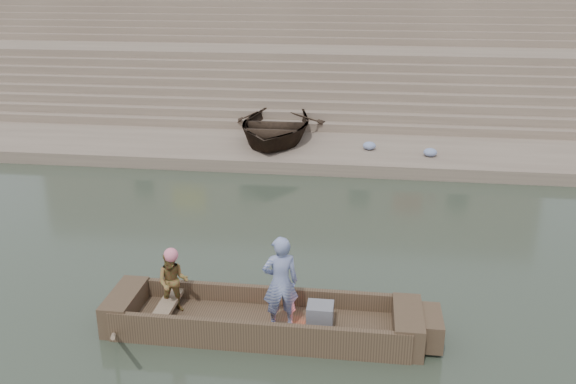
% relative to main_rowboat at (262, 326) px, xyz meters
% --- Properties ---
extents(ground, '(120.00, 120.00, 0.00)m').
position_rel_main_rowboat_xyz_m(ground, '(-3.58, 2.86, -0.11)').
color(ground, '#2A3326').
rests_on(ground, ground).
extents(lower_landing, '(32.00, 4.00, 0.40)m').
position_rel_main_rowboat_xyz_m(lower_landing, '(-3.58, 10.86, 0.09)').
color(lower_landing, gray).
rests_on(lower_landing, ground).
extents(mid_landing, '(32.00, 3.00, 2.80)m').
position_rel_main_rowboat_xyz_m(mid_landing, '(-3.58, 18.36, 1.29)').
color(mid_landing, gray).
rests_on(mid_landing, ground).
extents(upper_landing, '(32.00, 3.00, 5.20)m').
position_rel_main_rowboat_xyz_m(upper_landing, '(-3.58, 25.36, 2.49)').
color(upper_landing, gray).
rests_on(upper_landing, ground).
extents(ghat_steps, '(32.00, 11.00, 5.20)m').
position_rel_main_rowboat_xyz_m(ghat_steps, '(-3.58, 20.05, 1.69)').
color(ghat_steps, gray).
rests_on(ghat_steps, ground).
extents(main_rowboat, '(5.00, 1.30, 0.22)m').
position_rel_main_rowboat_xyz_m(main_rowboat, '(0.00, 0.00, 0.00)').
color(main_rowboat, brown).
rests_on(main_rowboat, ground).
extents(rowboat_trim, '(6.04, 2.63, 1.86)m').
position_rel_main_rowboat_xyz_m(rowboat_trim, '(0.21, -0.01, 0.20)').
color(rowboat_trim, brown).
rests_on(rowboat_trim, ground).
extents(standing_man, '(0.72, 0.57, 1.71)m').
position_rel_main_rowboat_xyz_m(standing_man, '(0.35, -0.13, 0.97)').
color(standing_man, navy).
rests_on(standing_man, main_rowboat).
extents(rowing_man, '(0.65, 0.54, 1.19)m').
position_rel_main_rowboat_xyz_m(rowing_man, '(-1.66, 0.13, 0.70)').
color(rowing_man, '#2C7F2A').
rests_on(rowing_man, main_rowboat).
extents(television, '(0.46, 0.42, 0.40)m').
position_rel_main_rowboat_xyz_m(television, '(1.02, 0.00, 0.31)').
color(television, slate).
rests_on(television, main_rowboat).
extents(beached_rowboat, '(3.62, 5.06, 1.05)m').
position_rel_main_rowboat_xyz_m(beached_rowboat, '(-1.54, 11.52, 0.81)').
color(beached_rowboat, '#2D2116').
rests_on(beached_rowboat, lower_landing).
extents(cloth_bundles, '(2.41, 0.97, 0.26)m').
position_rel_main_rowboat_xyz_m(cloth_bundles, '(2.79, 10.45, 0.42)').
color(cloth_bundles, '#3F5999').
rests_on(cloth_bundles, lower_landing).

